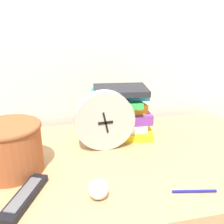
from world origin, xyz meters
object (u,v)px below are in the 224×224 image
desk_clock (104,121)px  basket (10,147)px  book_stack (120,113)px  crumpled_paper_ball (98,189)px  pen (194,191)px  tv_remote (25,197)px

desk_clock → basket: bearing=-164.6°
book_stack → crumpled_paper_ball: size_ratio=4.83×
book_stack → pen: (0.11, -0.42, -0.09)m
tv_remote → crumpled_paper_ball: (0.19, -0.03, 0.02)m
desk_clock → book_stack: desk_clock is taller
basket → tv_remote: 0.18m
crumpled_paper_ball → pen: bearing=-7.8°
tv_remote → desk_clock: bearing=42.9°
book_stack → crumpled_paper_ball: (-0.15, -0.38, -0.07)m
desk_clock → crumpled_paper_ball: (-0.07, -0.28, -0.08)m
book_stack → desk_clock: bearing=-127.7°
book_stack → crumpled_paper_ball: book_stack is taller
crumpled_paper_ball → book_stack: bearing=68.0°
desk_clock → crumpled_paper_ball: desk_clock is taller
book_stack → tv_remote: (-0.35, -0.35, -0.08)m
book_stack → pen: book_stack is taller
desk_clock → book_stack: size_ratio=0.82×
basket → pen: bearing=-24.3°
crumpled_paper_ball → pen: 0.26m
basket → pen: size_ratio=1.64×
basket → pen: (0.50, -0.23, -0.08)m
tv_remote → crumpled_paper_ball: size_ratio=3.56×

